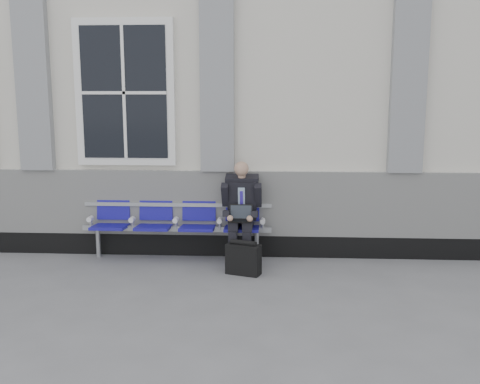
{
  "coord_description": "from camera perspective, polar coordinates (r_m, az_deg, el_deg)",
  "views": [
    {
      "loc": [
        2.32,
        -5.76,
        2.15
      ],
      "look_at": [
        1.94,
        0.9,
        1.0
      ],
      "focal_mm": 40.0,
      "sensor_mm": 36.0,
      "label": 1
    }
  ],
  "objects": [
    {
      "name": "station_building",
      "position": [
        9.52,
        -11.08,
        10.0
      ],
      "size": [
        14.4,
        4.4,
        4.49
      ],
      "color": "beige",
      "rests_on": "ground"
    },
    {
      "name": "businessman",
      "position": [
        7.1,
        0.15,
        -1.68
      ],
      "size": [
        0.54,
        0.72,
        1.36
      ],
      "color": "black",
      "rests_on": "ground"
    },
    {
      "name": "briefcase",
      "position": [
        6.72,
        0.37,
        -7.12
      ],
      "size": [
        0.46,
        0.31,
        0.44
      ],
      "color": "black",
      "rests_on": "ground"
    },
    {
      "name": "bench",
      "position": [
        7.37,
        -6.78,
        -2.85
      ],
      "size": [
        2.6,
        0.47,
        0.91
      ],
      "color": "#9EA0A3",
      "rests_on": "ground"
    },
    {
      "name": "ground",
      "position": [
        6.57,
        -17.85,
        -9.85
      ],
      "size": [
        70.0,
        70.0,
        0.0
      ],
      "primitive_type": "plane",
      "color": "slate",
      "rests_on": "ground"
    }
  ]
}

